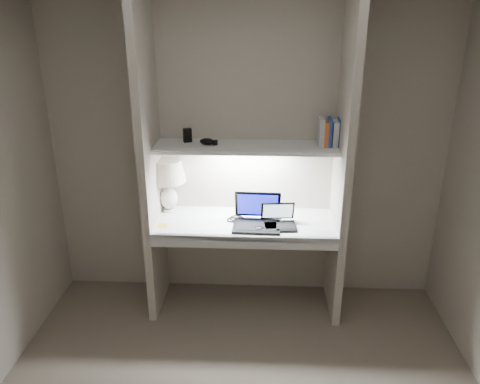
# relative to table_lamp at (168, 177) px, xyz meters

# --- Properties ---
(back_wall) EXTENTS (3.20, 0.01, 2.50)m
(back_wall) POSITION_rel_table_lamp_xyz_m (0.64, 0.09, 0.18)
(back_wall) COLOR beige
(back_wall) RESTS_ON floor
(alcove_panel_left) EXTENTS (0.06, 0.55, 2.50)m
(alcove_panel_left) POSITION_rel_table_lamp_xyz_m (-0.09, -0.18, 0.18)
(alcove_panel_left) COLOR beige
(alcove_panel_left) RESTS_ON floor
(alcove_panel_right) EXTENTS (0.06, 0.55, 2.50)m
(alcove_panel_right) POSITION_rel_table_lamp_xyz_m (1.37, -0.18, 0.18)
(alcove_panel_right) COLOR beige
(alcove_panel_right) RESTS_ON floor
(desk) EXTENTS (1.40, 0.55, 0.04)m
(desk) POSITION_rel_table_lamp_xyz_m (0.64, -0.18, -0.32)
(desk) COLOR white
(desk) RESTS_ON alcove_panel_left
(desk_apron) EXTENTS (1.46, 0.03, 0.10)m
(desk_apron) POSITION_rel_table_lamp_xyz_m (0.64, -0.44, -0.35)
(desk_apron) COLOR silver
(desk_apron) RESTS_ON desk
(shelf) EXTENTS (1.40, 0.36, 0.03)m
(shelf) POSITION_rel_table_lamp_xyz_m (0.64, -0.09, 0.28)
(shelf) COLOR silver
(shelf) RESTS_ON back_wall
(strip_light) EXTENTS (0.60, 0.04, 0.02)m
(strip_light) POSITION_rel_table_lamp_xyz_m (0.64, -0.09, 0.26)
(strip_light) COLOR white
(strip_light) RESTS_ON shelf
(table_lamp) EXTENTS (0.30, 0.30, 0.44)m
(table_lamp) POSITION_rel_table_lamp_xyz_m (0.00, 0.00, 0.00)
(table_lamp) COLOR white
(table_lamp) RESTS_ON desk
(laptop_main) EXTENTS (0.37, 0.32, 0.24)m
(laptop_main) POSITION_rel_table_lamp_xyz_m (0.73, -0.24, -0.24)
(laptop_main) COLOR black
(laptop_main) RESTS_ON desk
(laptop_netbook) EXTENTS (0.28, 0.25, 0.17)m
(laptop_netbook) POSITION_rel_table_lamp_xyz_m (0.90, -0.25, -0.26)
(laptop_netbook) COLOR black
(laptop_netbook) RESTS_ON desk
(speaker) EXTENTS (0.10, 0.08, 0.13)m
(speaker) POSITION_rel_table_lamp_xyz_m (0.70, -0.00, -0.23)
(speaker) COLOR silver
(speaker) RESTS_ON desk
(mouse) EXTENTS (0.09, 0.06, 0.03)m
(mouse) POSITION_rel_table_lamp_xyz_m (0.75, -0.35, -0.28)
(mouse) COLOR black
(mouse) RESTS_ON desk
(cable_coil) EXTENTS (0.14, 0.14, 0.01)m
(cable_coil) POSITION_rel_table_lamp_xyz_m (0.57, -0.14, -0.29)
(cable_coil) COLOR black
(cable_coil) RESTS_ON desk
(sticky_note) EXTENTS (0.08, 0.08, 0.00)m
(sticky_note) POSITION_rel_table_lamp_xyz_m (-0.00, -0.29, -0.29)
(sticky_note) COLOR yellow
(sticky_note) RESTS_ON desk
(book_row) EXTENTS (0.20, 0.14, 0.21)m
(book_row) POSITION_rel_table_lamp_xyz_m (1.29, -0.06, 0.40)
(book_row) COLOR #BABABA
(book_row) RESTS_ON shelf
(shelf_box) EXTENTS (0.07, 0.06, 0.11)m
(shelf_box) POSITION_rel_table_lamp_xyz_m (0.18, -0.01, 0.35)
(shelf_box) COLOR black
(shelf_box) RESTS_ON shelf
(shelf_gadget) EXTENTS (0.14, 0.11, 0.05)m
(shelf_gadget) POSITION_rel_table_lamp_xyz_m (0.34, -0.09, 0.33)
(shelf_gadget) COLOR black
(shelf_gadget) RESTS_ON shelf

